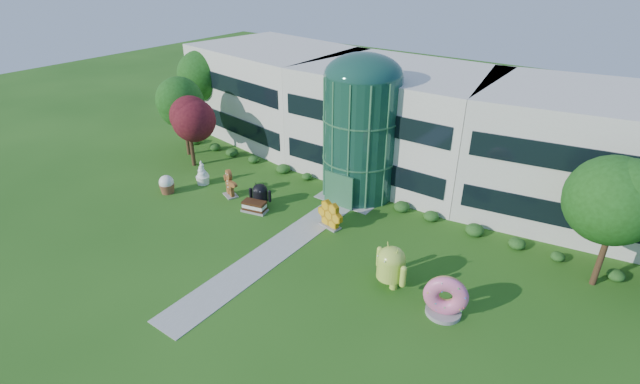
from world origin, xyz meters
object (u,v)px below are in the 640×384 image
Objects in this scene: android_green at (391,264)px; android_black at (260,193)px; donut at (446,295)px; gingerbread at (230,183)px.

android_black is at bearing -168.03° from android_green.
android_black is 0.85× the size of donut.
android_green is 1.19× the size of gingerbread.
android_black is at bearing 150.67° from donut.
android_green is 16.38m from gingerbread.
donut is 0.99× the size of gingerbread.
gingerbread is at bearing -164.93° from android_green.
android_green reaches higher than android_black.
android_green is 1.42× the size of android_black.
android_black is 17.00m from donut.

